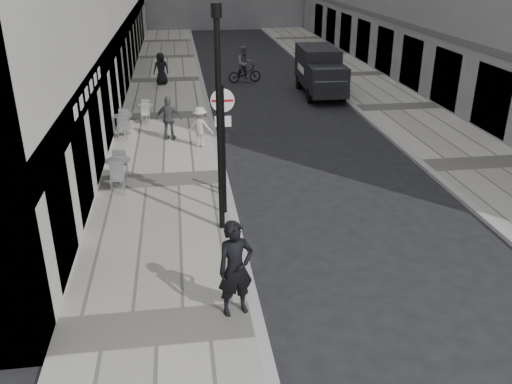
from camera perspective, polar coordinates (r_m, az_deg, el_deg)
sidewalk at (r=25.13m, az=-9.53°, el=7.83°), size 4.00×60.00×0.12m
far_sidewalk at (r=27.15m, az=14.61°, el=8.59°), size 4.00×60.00×0.12m
walking_man at (r=10.83m, az=-2.17°, el=-8.08°), size 0.85×0.68×2.05m
sign_post at (r=14.57m, az=-3.46°, el=6.18°), size 0.63×0.10×3.65m
lamppost at (r=13.43m, az=-3.91°, el=8.41°), size 0.26×0.26×5.72m
bollard_near at (r=16.69m, az=-3.60°, el=1.69°), size 0.12×0.12×0.92m
bollard_far at (r=16.38m, az=-3.49°, el=1.09°), size 0.11×0.11×0.84m
panel_van at (r=29.06m, az=6.74°, el=12.73°), size 2.03×5.07×2.35m
cyclist at (r=31.77m, az=-1.22°, el=12.88°), size 1.98×0.94×2.06m
pedestrian_a at (r=21.47m, az=-9.14°, el=7.66°), size 1.08×0.64×1.72m
pedestrian_b at (r=20.54m, az=-5.88°, el=6.82°), size 1.14×0.91×1.54m
pedestrian_c at (r=31.16m, az=-9.97°, el=12.67°), size 0.97×0.77×1.74m
cafe_table_near at (r=17.51m, az=-14.23°, el=2.24°), size 0.78×1.76×1.00m
cafe_table_mid at (r=24.34m, az=-11.52°, el=8.34°), size 0.65×1.46×0.83m
cafe_table_far at (r=22.56m, az=-13.78°, el=7.06°), size 0.74×1.66×0.95m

